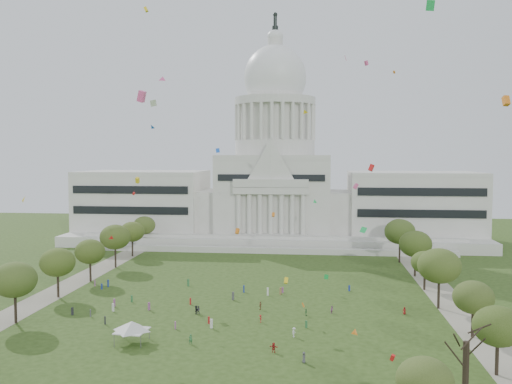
{
  "coord_description": "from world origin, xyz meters",
  "views": [
    {
      "loc": [
        16.82,
        -105.42,
        34.1
      ],
      "look_at": [
        0.0,
        45.0,
        24.0
      ],
      "focal_mm": 38.0,
      "sensor_mm": 36.0,
      "label": 1
    }
  ],
  "objects": [
    {
      "name": "person_7",
      "position": [
        -5.66,
        -11.25,
        0.93
      ],
      "size": [
        0.81,
        0.71,
        1.86
      ],
      "primitive_type": "imported",
      "rotation": [
        0.0,
        0.0,
        3.52
      ],
      "color": "#33723F",
      "rests_on": "ground"
    },
    {
      "name": "row_tree_r_4",
      "position": [
        44.76,
        50.04,
        9.29
      ],
      "size": [
        9.19,
        9.19,
        13.06
      ],
      "color": "black",
      "rests_on": "ground"
    },
    {
      "name": "row_tree_l_5",
      "position": [
        -45.22,
        71.01,
        8.42
      ],
      "size": [
        8.33,
        8.33,
        11.85
      ],
      "color": "black",
      "rests_on": "ground"
    },
    {
      "name": "row_tree_l_1",
      "position": [
        -44.07,
        -2.96,
        8.95
      ],
      "size": [
        8.86,
        8.86,
        12.59
      ],
      "color": "black",
      "rests_on": "ground"
    },
    {
      "name": "person_4",
      "position": [
        4.65,
        12.12,
        0.92
      ],
      "size": [
        0.92,
        1.22,
        1.85
      ],
      "primitive_type": "imported",
      "rotation": [
        0.0,
        0.0,
        4.37
      ],
      "color": "olive",
      "rests_on": "ground"
    },
    {
      "name": "person_5",
      "position": [
        -8.77,
        7.27,
        0.94
      ],
      "size": [
        1.44,
        1.86,
        1.88
      ],
      "primitive_type": "imported",
      "rotation": [
        0.0,
        0.0,
        2.07
      ],
      "color": "#26262B",
      "rests_on": "ground"
    },
    {
      "name": "near_tree_1",
      "position": [
        30.0,
        -40.0,
        7.0
      ],
      "size": [
        6.93,
        6.93,
        9.86
      ],
      "color": "black",
      "rests_on": "ground"
    },
    {
      "name": "path_right",
      "position": [
        48.0,
        30.0,
        0.02
      ],
      "size": [
        8.0,
        160.0,
        0.04
      ],
      "primitive_type": "cube",
      "color": "gray",
      "rests_on": "ground"
    },
    {
      "name": "kite_swarm",
      "position": [
        4.96,
        7.16,
        33.38
      ],
      "size": [
        88.45,
        98.9,
        63.26
      ],
      "color": "orange",
      "rests_on": "ground"
    },
    {
      "name": "row_tree_l_3",
      "position": [
        -44.09,
        33.92,
        8.21
      ],
      "size": [
        8.12,
        8.12,
        11.55
      ],
      "color": "black",
      "rests_on": "ground"
    },
    {
      "name": "row_tree_r_2",
      "position": [
        44.17,
        17.44,
        9.66
      ],
      "size": [
        9.55,
        9.55,
        13.58
      ],
      "color": "black",
      "rests_on": "ground"
    },
    {
      "name": "person_2",
      "position": [
        20.44,
        11.06,
        0.83
      ],
      "size": [
        0.88,
        0.94,
        1.65
      ],
      "primitive_type": "imported",
      "rotation": [
        0.0,
        0.0,
        0.92
      ],
      "color": "#994C8C",
      "rests_on": "ground"
    },
    {
      "name": "big_bare_tree",
      "position": [
        38.0,
        -28.0,
        8.67
      ],
      "size": [
        6.0,
        5.0,
        12.8
      ],
      "color": "black",
      "rests_on": "ground"
    },
    {
      "name": "person_11",
      "position": [
        9.65,
        -13.66,
        0.87
      ],
      "size": [
        1.72,
        1.03,
        1.74
      ],
      "primitive_type": "imported",
      "rotation": [
        0.0,
        0.0,
        2.88
      ],
      "color": "#B21E1E",
      "rests_on": "ground"
    },
    {
      "name": "row_tree_r_1",
      "position": [
        46.22,
        -1.75,
        7.66
      ],
      "size": [
        7.58,
        7.58,
        10.78
      ],
      "color": "black",
      "rests_on": "ground"
    },
    {
      "name": "row_tree_r_3",
      "position": [
        44.4,
        34.48,
        7.08
      ],
      "size": [
        7.01,
        7.01,
        9.98
      ],
      "color": "black",
      "rests_on": "ground"
    },
    {
      "name": "person_0",
      "position": [
        35.91,
        12.05,
        0.79
      ],
      "size": [
        0.92,
        0.81,
        1.59
      ],
      "primitive_type": "imported",
      "rotation": [
        0.0,
        0.0,
        5.78
      ],
      "color": "#B21E1E",
      "rests_on": "ground"
    },
    {
      "name": "row_tree_l_2",
      "position": [
        -45.04,
        17.3,
        8.51
      ],
      "size": [
        8.42,
        8.42,
        11.97
      ],
      "color": "black",
      "rests_on": "ground"
    },
    {
      "name": "row_tree_l_6",
      "position": [
        -46.87,
        89.14,
        8.27
      ],
      "size": [
        8.19,
        8.19,
        11.64
      ],
      "color": "black",
      "rests_on": "ground"
    },
    {
      "name": "path_left",
      "position": [
        -48.0,
        30.0,
        0.02
      ],
      "size": [
        8.0,
        160.0,
        0.04
      ],
      "primitive_type": "cube",
      "color": "gray",
      "rests_on": "ground"
    },
    {
      "name": "person_6",
      "position": [
        14.98,
        -17.86,
        0.91
      ],
      "size": [
        0.74,
        0.98,
        1.82
      ],
      "primitive_type": "imported",
      "rotation": [
        0.0,
        0.0,
        1.38
      ],
      "color": "#4C4C51",
      "rests_on": "ground"
    },
    {
      "name": "ground",
      "position": [
        0.0,
        0.0,
        0.0
      ],
      "size": [
        400.0,
        400.0,
        0.0
      ],
      "primitive_type": "plane",
      "color": "#2A4114",
      "rests_on": "ground"
    },
    {
      "name": "event_tent",
      "position": [
        -16.44,
        -11.79,
        3.19
      ],
      "size": [
        8.01,
        8.01,
        4.12
      ],
      "color": "#4C4C4C",
      "rests_on": "ground"
    },
    {
      "name": "row_tree_r_5",
      "position": [
        43.49,
        70.19,
        9.93
      ],
      "size": [
        9.82,
        9.82,
        13.96
      ],
      "color": "black",
      "rests_on": "ground"
    },
    {
      "name": "capitol",
      "position": [
        0.0,
        113.59,
        22.3
      ],
      "size": [
        160.0,
        64.5,
        91.3
      ],
      "color": "beige",
      "rests_on": "ground"
    },
    {
      "name": "person_10",
      "position": [
        14.83,
        8.59,
        0.76
      ],
      "size": [
        0.55,
        0.93,
        1.53
      ],
      "primitive_type": "imported",
      "rotation": [
        0.0,
        0.0,
        1.5
      ],
      "color": "#33723F",
      "rests_on": "ground"
    },
    {
      "name": "distant_crowd",
      "position": [
        -14.01,
        15.86,
        0.86
      ],
      "size": [
        66.47,
        35.2,
        1.94
      ],
      "color": "#26262B",
      "rests_on": "ground"
    },
    {
      "name": "row_tree_l_4",
      "position": [
        -44.08,
        52.42,
        9.39
      ],
      "size": [
        9.29,
        9.29,
        13.21
      ],
      "color": "black",
      "rests_on": "ground"
    },
    {
      "name": "row_tree_r_0",
      "position": [
        44.94,
        -19.59,
        7.75
      ],
      "size": [
        7.67,
        7.67,
        10.91
      ],
      "color": "black",
      "rests_on": "ground"
    },
    {
      "name": "person_9",
      "position": [
        12.84,
        -5.32,
        0.92
      ],
      "size": [
        0.99,
        1.33,
        1.85
      ],
      "primitive_type": "imported",
      "rotation": [
        0.0,
        0.0,
        1.22
      ],
      "color": "silver",
      "rests_on": "ground"
    },
    {
      "name": "row_tree_r_6",
      "position": [
        45.96,
        88.13,
        8.51
      ],
      "size": [
        8.42,
        8.42,
        11.97
      ],
      "color": "black",
      "rests_on": "ground"
    },
    {
      "name": "person_8",
      "position": [
        -8.35,
        7.47,
        0.89
      ],
      "size": [
        0.93,
        0.66,
        1.77
      ],
      "primitive_type": "imported",
      "rotation": [
        0.0,
        0.0,
        2.99
      ],
      "color": "#4C4C51",
      "rests_on": "ground"
    },
    {
      "name": "person_3",
      "position": [
        5.62,
        2.95,
        0.78
      ],
      "size": [
        0.87,
        1.13,
        1.57
      ],
      "primitive_type": "imported",
      "rotation": [
        0.0,
        0.0,
        5.11
      ],
      "color": "#B21E1E",
      "rests_on": "ground"
    }
  ]
}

